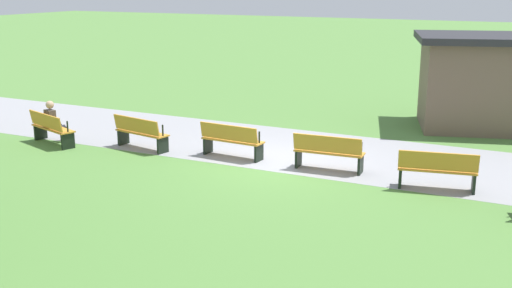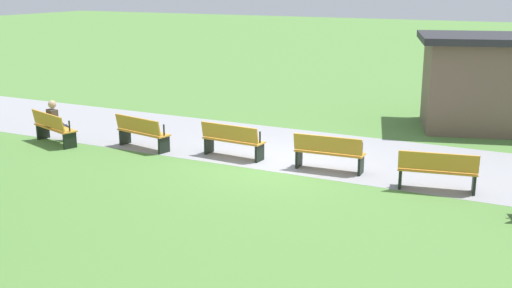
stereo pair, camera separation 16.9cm
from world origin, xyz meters
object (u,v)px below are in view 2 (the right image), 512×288
(bench_5, at_px, (329,152))
(kiosk, at_px, (484,81))
(bench_4, at_px, (232,140))
(bench_6, at_px, (437,170))
(bench_2, at_px, (53,127))
(bench_3, at_px, (142,132))
(person_seated, at_px, (56,120))

(bench_5, height_order, kiosk, kiosk)
(bench_4, bearing_deg, bench_6, 0.02)
(bench_2, relative_size, bench_3, 1.00)
(bench_5, height_order, bench_6, same)
(bench_5, bearing_deg, bench_6, -10.99)
(bench_2, relative_size, bench_6, 1.00)
(bench_2, bearing_deg, bench_6, 22.06)
(bench_3, distance_m, bench_4, 2.59)
(bench_6, xyz_separation_m, person_seated, (-10.25, -0.49, 0.17))
(kiosk, bearing_deg, bench_4, -145.74)
(bench_3, height_order, bench_4, same)
(bench_4, height_order, bench_6, same)
(bench_5, relative_size, bench_6, 0.98)
(bench_2, bearing_deg, person_seated, 119.30)
(bench_6, bearing_deg, bench_5, 161.65)
(bench_2, xyz_separation_m, person_seated, (-0.03, 0.16, 0.17))
(bench_2, bearing_deg, bench_3, 33.03)
(person_seated, bearing_deg, bench_5, 24.51)
(kiosk, bearing_deg, bench_3, -155.80)
(bench_6, bearing_deg, kiosk, 78.98)
(bench_2, xyz_separation_m, kiosk, (10.22, 7.26, 0.97))
(bench_3, xyz_separation_m, bench_6, (7.72, 0.00, 0.00))
(bench_6, distance_m, person_seated, 10.26)
(person_seated, relative_size, kiosk, 0.26)
(bench_6, bearing_deg, bench_4, 165.30)
(bench_2, distance_m, bench_6, 10.24)
(bench_4, bearing_deg, kiosk, 54.32)
(bench_4, height_order, person_seated, person_seated)
(bench_3, bearing_deg, bench_6, 11.04)
(bench_2, relative_size, bench_5, 1.02)
(bench_3, distance_m, bench_5, 5.16)
(bench_3, bearing_deg, bench_2, -154.33)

